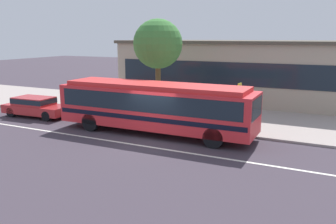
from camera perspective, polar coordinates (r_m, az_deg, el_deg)
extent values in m
plane|color=#3C343E|center=(17.80, -2.78, -4.81)|extent=(120.00, 120.00, 0.00)
cube|color=#A0928C|center=(23.80, 5.19, -0.34)|extent=(60.00, 8.00, 0.12)
cube|color=silver|center=(17.14, -4.08, -5.49)|extent=(56.00, 0.16, 0.01)
cube|color=red|center=(18.96, -2.13, 0.81)|extent=(10.90, 2.67, 2.08)
cube|color=red|center=(18.77, -2.16, 4.28)|extent=(10.02, 2.35, 0.24)
cube|color=#19232D|center=(18.88, -2.14, 2.05)|extent=(10.25, 2.69, 0.91)
cube|color=black|center=(19.04, -2.12, -0.29)|extent=(10.68, 2.69, 0.24)
cube|color=#19232D|center=(17.11, 14.06, 0.63)|extent=(0.15, 2.24, 1.00)
cylinder|color=black|center=(18.87, 9.52, -2.41)|extent=(1.00, 0.29, 1.00)
cylinder|color=black|center=(16.78, 7.36, -4.18)|extent=(1.00, 0.29, 1.00)
cylinder|color=black|center=(21.87, -8.83, -0.37)|extent=(1.00, 0.29, 1.00)
cylinder|color=black|center=(20.10, -12.45, -1.63)|extent=(1.00, 0.29, 1.00)
cube|color=#B7292B|center=(24.69, -20.45, 0.47)|extent=(4.55, 2.03, 0.55)
cube|color=#B22B2E|center=(24.75, -20.91, 1.70)|extent=(2.58, 1.71, 0.50)
cube|color=#19232D|center=(24.75, -20.92, 1.75)|extent=(2.63, 1.73, 0.32)
cylinder|color=black|center=(24.34, -16.64, 0.10)|extent=(0.65, 0.26, 0.64)
cylinder|color=black|center=(23.19, -19.06, -0.64)|extent=(0.65, 0.26, 0.64)
cylinder|color=black|center=(26.28, -21.61, 0.62)|extent=(0.65, 0.26, 0.64)
cylinder|color=black|center=(25.22, -24.06, -0.04)|extent=(0.65, 0.26, 0.64)
cylinder|color=slate|center=(20.00, 10.89, -1.52)|extent=(0.14, 0.14, 0.84)
cylinder|color=slate|center=(20.15, 10.98, -1.42)|extent=(0.14, 0.14, 0.84)
cylinder|color=#409753|center=(19.92, 11.02, 0.51)|extent=(0.37, 0.37, 0.58)
sphere|color=tan|center=(19.84, 11.06, 1.66)|extent=(0.23, 0.23, 0.23)
cylinder|color=#756A54|center=(20.75, 9.04, -0.92)|extent=(0.14, 0.14, 0.86)
cylinder|color=#756A54|center=(20.60, 9.00, -1.02)|extent=(0.14, 0.14, 0.86)
cylinder|color=purple|center=(20.52, 9.09, 1.03)|extent=(0.40, 0.40, 0.62)
sphere|color=tan|center=(20.45, 9.13, 2.19)|extent=(0.22, 0.22, 0.22)
cylinder|color=gray|center=(19.35, 11.38, 0.62)|extent=(0.08, 0.08, 2.56)
cube|color=yellow|center=(19.17, 11.51, 3.79)|extent=(0.10, 0.44, 0.56)
cylinder|color=brown|center=(23.45, -1.61, 3.98)|extent=(0.35, 0.35, 3.47)
sphere|color=#3E7E38|center=(23.22, -1.65, 10.97)|extent=(3.21, 3.21, 3.21)
cube|color=#A19582|center=(29.48, 11.17, 6.33)|extent=(18.44, 7.23, 4.63)
cube|color=#19232D|center=(25.99, 9.07, 6.16)|extent=(16.97, 0.04, 1.67)
cube|color=#4A4439|center=(29.35, 11.36, 11.06)|extent=(18.84, 7.63, 0.24)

